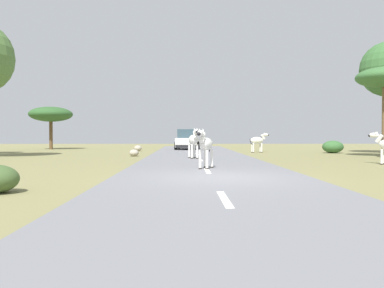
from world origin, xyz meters
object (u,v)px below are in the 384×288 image
object	(u,v)px
zebra_0	(194,140)
rock_1	(138,148)
rock_0	(134,153)
car_0	(188,140)
zebra_1	(258,141)
tree_2	(51,114)
zebra_3	(205,145)
bush_1	(333,147)

from	to	relation	value
zebra_0	rock_1	bearing A→B (deg)	-78.65
rock_0	rock_1	bearing A→B (deg)	95.08
rock_1	zebra_0	bearing A→B (deg)	-68.17
zebra_0	car_0	distance (m)	13.45
zebra_1	rock_0	size ratio (longest dim) A/B	2.47
car_0	rock_1	size ratio (longest dim) A/B	7.02
zebra_1	rock_0	world-z (taller)	zebra_1
zebra_1	tree_2	bearing A→B (deg)	-127.27
zebra_0	zebra_3	bearing A→B (deg)	82.39
tree_2	rock_0	distance (m)	14.99
zebra_1	zebra_3	bearing A→B (deg)	-33.95
zebra_1	bush_1	xyz separation A→B (m)	(5.22, -0.90, -0.44)
tree_2	bush_1	distance (m)	24.11
zebra_3	tree_2	xyz separation A→B (m)	(-12.87, 21.00, 2.20)
tree_2	zebra_3	bearing A→B (deg)	-58.49
zebra_3	rock_1	bearing A→B (deg)	-55.58
zebra_1	rock_0	bearing A→B (deg)	-76.32
rock_0	tree_2	bearing A→B (deg)	127.71
rock_0	rock_1	xyz separation A→B (m)	(-0.66, 7.43, 0.03)
zebra_1	car_0	xyz separation A→B (m)	(-5.15, 5.49, -0.04)
car_0	rock_1	distance (m)	4.96
car_0	rock_0	bearing A→B (deg)	76.07
rock_1	rock_0	bearing A→B (deg)	-84.92
zebra_1	rock_0	xyz separation A→B (m)	(-8.48, -4.84, -0.68)
zebra_0	zebra_1	distance (m)	9.36
zebra_0	tree_2	size ratio (longest dim) A/B	0.45
bush_1	rock_0	distance (m)	14.25
zebra_3	rock_0	world-z (taller)	zebra_3
rock_1	tree_2	bearing A→B (deg)	153.25
zebra_1	tree_2	xyz separation A→B (m)	(-17.47, 6.79, 2.25)
zebra_3	car_0	xyz separation A→B (m)	(-0.56, 19.69, -0.09)
bush_1	car_0	bearing A→B (deg)	148.36
zebra_1	zebra_3	distance (m)	14.93
bush_1	rock_0	world-z (taller)	bush_1
tree_2	rock_0	size ratio (longest dim) A/B	6.16
zebra_0	tree_2	bearing A→B (deg)	-60.08
zebra_0	car_0	world-z (taller)	car_0
zebra_3	rock_0	size ratio (longest dim) A/B	2.44
zebra_0	zebra_3	distance (m)	6.25
car_0	tree_2	xyz separation A→B (m)	(-12.32, 1.31, 2.29)
rock_1	car_0	bearing A→B (deg)	35.96
zebra_0	rock_1	size ratio (longest dim) A/B	2.70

